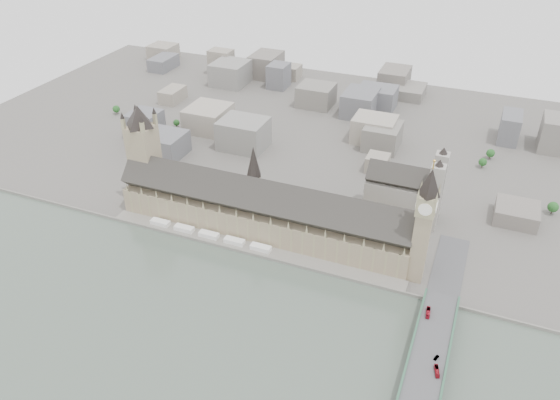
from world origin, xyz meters
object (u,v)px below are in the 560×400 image
at_px(elizabeth_tower, 424,218).
at_px(car_silver, 436,358).
at_px(westminster_bridge, 425,371).
at_px(victoria_tower, 144,151).
at_px(westminster_abbey, 406,192).
at_px(red_bus_north, 428,312).
at_px(palace_of_westminster, 262,211).
at_px(red_bus_south, 437,371).

xyz_separation_m(elizabeth_tower, car_silver, (28.88, -87.43, -47.04)).
relative_size(westminster_bridge, car_silver, 67.02).
height_order(victoria_tower, car_silver, victoria_tower).
height_order(westminster_abbey, red_bus_north, westminster_abbey).
bearing_deg(palace_of_westminster, elizabeth_tower, -4.85).
relative_size(westminster_abbey, red_bus_south, 6.73).
distance_m(victoria_tower, westminster_bridge, 309.91).
bearing_deg(car_silver, elizabeth_tower, 128.68).
bearing_deg(car_silver, westminster_bridge, -100.74).
xyz_separation_m(westminster_abbey, red_bus_north, (44.29, -135.43, -13.28)).
height_order(westminster_bridge, westminster_abbey, westminster_abbey).
bearing_deg(elizabeth_tower, palace_of_westminster, 175.15).
height_order(westminster_abbey, car_silver, westminster_abbey).
xyz_separation_m(palace_of_westminster, car_silver, (166.88, -99.13, -11.66)).
bearing_deg(westminster_abbey, elizabeth_tower, -72.71).
xyz_separation_m(elizabeth_tower, westminster_abbey, (-27.08, 87.00, -33.01)).
xyz_separation_m(westminster_abbey, red_bus_south, (57.94, -185.84, -13.42)).
xyz_separation_m(westminster_bridge, westminster_abbey, (-51.08, 182.50, 19.96)).
bearing_deg(car_silver, red_bus_south, -59.71).
distance_m(westminster_abbey, car_silver, 183.72).
relative_size(palace_of_westminster, red_bus_south, 26.24).
distance_m(elizabeth_tower, westminster_bridge, 111.81).
distance_m(palace_of_westminster, red_bus_south, 202.13).
relative_size(westminster_bridge, red_bus_south, 32.18).
relative_size(victoria_tower, westminster_abbey, 1.47).
bearing_deg(palace_of_westminster, red_bus_south, -33.21).
height_order(elizabeth_tower, westminster_abbey, elizabeth_tower).
bearing_deg(palace_of_westminster, westminster_bridge, -33.49).
height_order(red_bus_north, car_silver, red_bus_north).
relative_size(elizabeth_tower, westminster_bridge, 0.33).
bearing_deg(red_bus_north, victoria_tower, 161.59).
relative_size(palace_of_westminster, car_silver, 54.65).
relative_size(elizabeth_tower, victoria_tower, 1.07).
bearing_deg(westminster_abbey, victoria_tower, -163.50).
relative_size(victoria_tower, red_bus_south, 9.90).
bearing_deg(westminster_bridge, elizabeth_tower, 104.11).
xyz_separation_m(victoria_tower, westminster_bridge, (284.00, -113.50, -50.08)).
xyz_separation_m(palace_of_westminster, westminster_bridge, (162.00, -107.20, -17.58)).
distance_m(elizabeth_tower, car_silver, 103.39).
height_order(elizabeth_tower, red_bus_south, elizabeth_tower).
bearing_deg(palace_of_westminster, car_silver, -30.71).
bearing_deg(red_bus_north, elizabeth_tower, 104.63).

